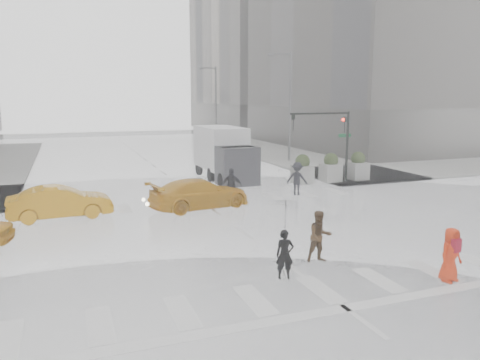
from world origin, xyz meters
name	(u,v)px	position (x,y,z in m)	size (l,w,h in m)	color
ground	(244,233)	(0.00, 0.00, 0.00)	(120.00, 120.00, 0.00)	black
sidewalk_ne	(377,157)	(19.50, 17.50, 0.07)	(35.00, 35.00, 0.15)	gray
building_ne_far	(286,31)	(29.00, 56.00, 16.27)	(26.05, 26.05, 36.00)	#AAA094
road_markings	(244,233)	(0.00, 0.00, 0.01)	(18.00, 48.00, 0.01)	silver
traffic_signal_pole	(334,133)	(9.01, 8.01, 3.22)	(4.45, 0.42, 4.50)	black
street_lamp_near	(289,102)	(10.87, 18.00, 4.95)	(2.15, 0.22, 9.00)	#59595B
street_lamp_far	(215,101)	(10.87, 38.00, 4.95)	(2.15, 0.22, 9.00)	#59595B
planter_west	(302,170)	(7.00, 8.20, 0.98)	(1.10, 1.10, 1.80)	gray
planter_mid	(331,168)	(9.00, 8.20, 0.98)	(1.10, 1.10, 1.80)	gray
planter_east	(358,167)	(11.00, 8.20, 0.98)	(1.10, 1.10, 1.80)	gray
pedestrian_black	(285,225)	(-0.59, -4.91, 1.67)	(1.18, 1.20, 2.43)	black
pedestrian_brown	(320,237)	(1.13, -4.00, 0.86)	(0.84, 0.65, 1.72)	#402B16
pedestrian_orange	(451,254)	(3.88, -6.80, 0.82)	(0.87, 0.65, 1.63)	red
pedestrian_far_a	(232,186)	(1.28, 5.00, 0.92)	(1.08, 0.66, 1.84)	black
pedestrian_far_b	(297,179)	(5.41, 5.83, 0.92)	(1.19, 0.66, 1.84)	black
taxi_mid	(60,202)	(-6.86, 5.03, 0.73)	(1.55, 4.44, 1.46)	orange
taxi_rear	(200,194)	(-0.50, 4.69, 0.73)	(2.04, 4.42, 1.45)	orange
box_truck	(225,152)	(3.22, 11.80, 1.83)	(2.42, 6.46, 3.43)	white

